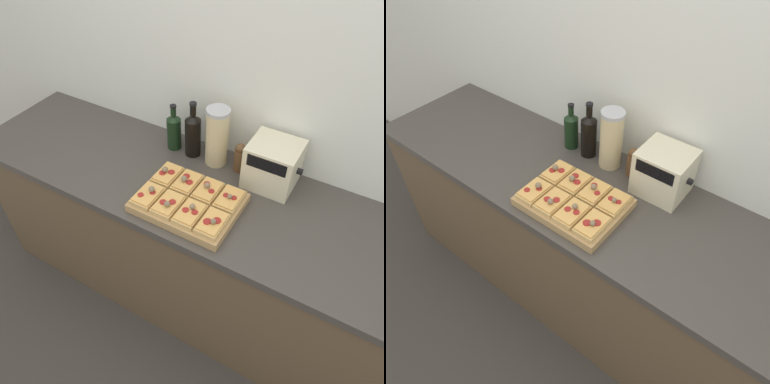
% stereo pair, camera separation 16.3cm
% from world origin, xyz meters
% --- Properties ---
extents(ground_plane, '(12.00, 12.00, 0.00)m').
position_xyz_m(ground_plane, '(0.00, 0.00, 0.00)').
color(ground_plane, '#3D3833').
extents(wall_back, '(6.00, 0.06, 2.50)m').
position_xyz_m(wall_back, '(0.00, 0.67, 1.25)').
color(wall_back, silver).
rests_on(wall_back, ground_plane).
extents(kitchen_counter, '(2.63, 0.67, 0.91)m').
position_xyz_m(kitchen_counter, '(0.00, 0.32, 0.45)').
color(kitchen_counter, brown).
rests_on(kitchen_counter, ground_plane).
extents(cutting_board, '(0.44, 0.33, 0.04)m').
position_xyz_m(cutting_board, '(-0.07, 0.19, 0.93)').
color(cutting_board, tan).
rests_on(cutting_board, kitchen_counter).
extents(pizza_slice_back_left, '(0.10, 0.15, 0.06)m').
position_xyz_m(pizza_slice_back_left, '(-0.23, 0.27, 0.96)').
color(pizza_slice_back_left, tan).
rests_on(pizza_slice_back_left, cutting_board).
extents(pizza_slice_back_midleft, '(0.10, 0.15, 0.06)m').
position_xyz_m(pizza_slice_back_midleft, '(-0.13, 0.27, 0.96)').
color(pizza_slice_back_midleft, tan).
rests_on(pizza_slice_back_midleft, cutting_board).
extents(pizza_slice_back_midright, '(0.10, 0.15, 0.05)m').
position_xyz_m(pizza_slice_back_midright, '(-0.02, 0.27, 0.96)').
color(pizza_slice_back_midright, tan).
rests_on(pizza_slice_back_midright, cutting_board).
extents(pizza_slice_back_right, '(0.10, 0.15, 0.05)m').
position_xyz_m(pizza_slice_back_right, '(0.08, 0.27, 0.96)').
color(pizza_slice_back_right, tan).
rests_on(pizza_slice_back_right, cutting_board).
extents(pizza_slice_front_left, '(0.10, 0.15, 0.06)m').
position_xyz_m(pizza_slice_front_left, '(-0.23, 0.11, 0.96)').
color(pizza_slice_front_left, tan).
rests_on(pizza_slice_front_left, cutting_board).
extents(pizza_slice_front_midleft, '(0.10, 0.15, 0.05)m').
position_xyz_m(pizza_slice_front_midleft, '(-0.13, 0.11, 0.96)').
color(pizza_slice_front_midleft, tan).
rests_on(pizza_slice_front_midleft, cutting_board).
extents(pizza_slice_front_midright, '(0.10, 0.15, 0.05)m').
position_xyz_m(pizza_slice_front_midright, '(-0.02, 0.11, 0.96)').
color(pizza_slice_front_midright, tan).
rests_on(pizza_slice_front_midright, cutting_board).
extents(pizza_slice_front_right, '(0.10, 0.15, 0.05)m').
position_xyz_m(pizza_slice_front_right, '(0.08, 0.11, 0.96)').
color(pizza_slice_front_right, tan).
rests_on(pizza_slice_front_right, cutting_board).
extents(olive_oil_bottle, '(0.07, 0.07, 0.25)m').
position_xyz_m(olive_oil_bottle, '(-0.36, 0.53, 1.01)').
color(olive_oil_bottle, black).
rests_on(olive_oil_bottle, kitchen_counter).
extents(wine_bottle, '(0.08, 0.08, 0.29)m').
position_xyz_m(wine_bottle, '(-0.25, 0.53, 1.03)').
color(wine_bottle, black).
rests_on(wine_bottle, kitchen_counter).
extents(grain_jar_tall, '(0.11, 0.11, 0.30)m').
position_xyz_m(grain_jar_tall, '(-0.11, 0.53, 1.06)').
color(grain_jar_tall, beige).
rests_on(grain_jar_tall, kitchen_counter).
extents(pepper_mill, '(0.05, 0.05, 0.15)m').
position_xyz_m(pepper_mill, '(0.01, 0.53, 0.98)').
color(pepper_mill, brown).
rests_on(pepper_mill, kitchen_counter).
extents(toaster_oven, '(0.25, 0.21, 0.22)m').
position_xyz_m(toaster_oven, '(0.18, 0.52, 1.02)').
color(toaster_oven, beige).
rests_on(toaster_oven, kitchen_counter).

